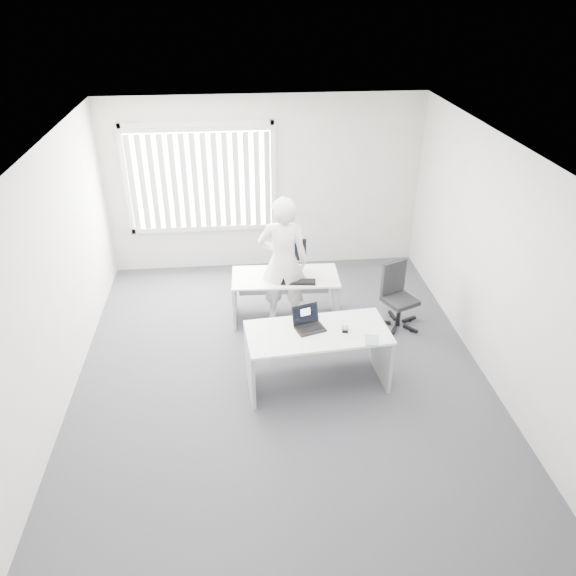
{
  "coord_description": "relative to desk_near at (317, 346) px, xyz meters",
  "views": [
    {
      "loc": [
        -0.46,
        -5.56,
        4.36
      ],
      "look_at": [
        0.1,
        0.15,
        1.11
      ],
      "focal_mm": 35.0,
      "sensor_mm": 36.0,
      "label": 1
    }
  ],
  "objects": [
    {
      "name": "ground",
      "position": [
        -0.4,
        0.25,
        -0.54
      ],
      "size": [
        6.0,
        6.0,
        0.0
      ],
      "primitive_type": "plane",
      "color": "#4B4C52",
      "rests_on": "ground"
    },
    {
      "name": "wall_back",
      "position": [
        -0.4,
        3.25,
        0.86
      ],
      "size": [
        5.0,
        0.02,
        2.8
      ],
      "primitive_type": "cube",
      "color": "beige",
      "rests_on": "ground"
    },
    {
      "name": "wall_front",
      "position": [
        -0.4,
        -2.75,
        0.86
      ],
      "size": [
        5.0,
        0.02,
        2.8
      ],
      "primitive_type": "cube",
      "color": "beige",
      "rests_on": "ground"
    },
    {
      "name": "wall_left",
      "position": [
        -2.9,
        0.25,
        0.86
      ],
      "size": [
        0.02,
        6.0,
        2.8
      ],
      "primitive_type": "cube",
      "color": "beige",
      "rests_on": "ground"
    },
    {
      "name": "wall_right",
      "position": [
        2.1,
        0.25,
        0.86
      ],
      "size": [
        0.02,
        6.0,
        2.8
      ],
      "primitive_type": "cube",
      "color": "beige",
      "rests_on": "ground"
    },
    {
      "name": "ceiling",
      "position": [
        -0.4,
        0.25,
        2.26
      ],
      "size": [
        5.0,
        6.0,
        0.02
      ],
      "primitive_type": "cube",
      "color": "white",
      "rests_on": "wall_back"
    },
    {
      "name": "window",
      "position": [
        -1.4,
        3.21,
        1.01
      ],
      "size": [
        2.32,
        0.06,
        1.76
      ],
      "primitive_type": "cube",
      "color": "silver",
      "rests_on": "wall_back"
    },
    {
      "name": "blinds",
      "position": [
        -1.4,
        3.15,
        0.98
      ],
      "size": [
        2.2,
        0.1,
        1.5
      ],
      "primitive_type": null,
      "color": "silver",
      "rests_on": "wall_back"
    },
    {
      "name": "desk_near",
      "position": [
        0.0,
        0.0,
        0.0
      ],
      "size": [
        1.7,
        0.9,
        0.75
      ],
      "rotation": [
        0.0,
        0.0,
        0.08
      ],
      "color": "white",
      "rests_on": "ground"
    },
    {
      "name": "desk_far",
      "position": [
        -0.24,
        1.52,
        -0.05
      ],
      "size": [
        1.5,
        0.74,
        0.67
      ],
      "rotation": [
        0.0,
        0.0,
        -0.04
      ],
      "color": "white",
      "rests_on": "ground"
    },
    {
      "name": "office_chair",
      "position": [
        1.3,
        1.19,
        -0.25
      ],
      "size": [
        0.69,
        0.69,
        0.93
      ],
      "rotation": [
        0.0,
        0.0,
        0.42
      ],
      "color": "black",
      "rests_on": "ground"
    },
    {
      "name": "person",
      "position": [
        -0.27,
        1.44,
        0.39
      ],
      "size": [
        0.73,
        0.53,
        1.87
      ],
      "primitive_type": "imported",
      "rotation": [
        0.0,
        0.0,
        3.02
      ],
      "color": "silver",
      "rests_on": "ground"
    },
    {
      "name": "laptop",
      "position": [
        -0.08,
        0.04,
        0.34
      ],
      "size": [
        0.4,
        0.37,
        0.25
      ],
      "primitive_type": null,
      "rotation": [
        0.0,
        0.0,
        0.3
      ],
      "color": "black",
      "rests_on": "desk_near"
    },
    {
      "name": "paper_sheet",
      "position": [
        0.43,
        -0.1,
        0.21
      ],
      "size": [
        0.34,
        0.24,
        0.0
      ],
      "primitive_type": "cube",
      "rotation": [
        0.0,
        0.0,
        0.04
      ],
      "color": "silver",
      "rests_on": "desk_near"
    },
    {
      "name": "mouse",
      "position": [
        0.31,
        -0.01,
        0.23
      ],
      "size": [
        0.09,
        0.12,
        0.05
      ],
      "primitive_type": null,
      "rotation": [
        0.0,
        0.0,
        -0.18
      ],
      "color": "#ABABAE",
      "rests_on": "paper_sheet"
    },
    {
      "name": "booklet",
      "position": [
        0.58,
        -0.24,
        0.21
      ],
      "size": [
        0.19,
        0.24,
        0.01
      ],
      "primitive_type": "cube",
      "rotation": [
        0.0,
        0.0,
        -0.21
      ],
      "color": "silver",
      "rests_on": "desk_near"
    },
    {
      "name": "keyboard",
      "position": [
        -0.09,
        1.32,
        0.14
      ],
      "size": [
        0.51,
        0.23,
        0.02
      ],
      "primitive_type": "cube",
      "rotation": [
        0.0,
        0.0,
        -0.13
      ],
      "color": "black",
      "rests_on": "desk_far"
    },
    {
      "name": "monitor",
      "position": [
        -0.13,
        1.76,
        0.35
      ],
      "size": [
        0.44,
        0.17,
        0.43
      ],
      "primitive_type": null,
      "rotation": [
        0.0,
        0.0,
        0.09
      ],
      "color": "black",
      "rests_on": "desk_far"
    }
  ]
}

